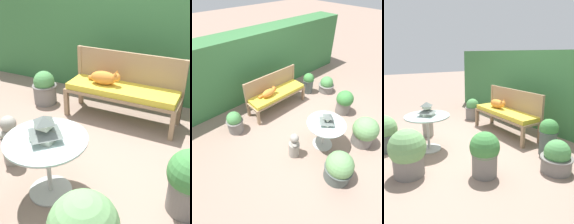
{
  "view_description": "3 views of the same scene",
  "coord_description": "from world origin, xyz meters",
  "views": [
    {
      "loc": [
        1.08,
        -2.13,
        2.01
      ],
      "look_at": [
        -0.18,
        0.47,
        0.44
      ],
      "focal_mm": 45.0,
      "sensor_mm": 36.0,
      "label": 1
    },
    {
      "loc": [
        -2.41,
        -1.77,
        2.97
      ],
      "look_at": [
        -0.38,
        0.48,
        0.41
      ],
      "focal_mm": 28.0,
      "sensor_mm": 36.0,
      "label": 2
    },
    {
      "loc": [
        3.26,
        -1.66,
        1.64
      ],
      "look_at": [
        -0.09,
        0.5,
        0.57
      ],
      "focal_mm": 35.0,
      "sensor_mm": 36.0,
      "label": 3
    }
  ],
  "objects": [
    {
      "name": "potted_plant_bench_left",
      "position": [
        1.05,
        1.13,
        0.33
      ],
      "size": [
        0.31,
        0.31,
        0.61
      ],
      "color": "#4C5651",
      "rests_on": "ground"
    },
    {
      "name": "potted_plant_table_far",
      "position": [
        1.02,
        -0.12,
        0.33
      ],
      "size": [
        0.42,
        0.42,
        0.63
      ],
      "color": "slate",
      "rests_on": "ground"
    },
    {
      "name": "cat",
      "position": [
        -0.37,
        1.16,
        0.59
      ],
      "size": [
        0.5,
        0.21,
        0.22
      ],
      "rotation": [
        0.0,
        0.0,
        0.05
      ],
      "color": "orange",
      "rests_on": "garden_bench"
    },
    {
      "name": "pagoda_birdhouse",
      "position": [
        -0.21,
        -0.47,
        0.72
      ],
      "size": [
        0.27,
        0.27,
        0.24
      ],
      "color": "#B2BCA8",
      "rests_on": "patio_table"
    },
    {
      "name": "potted_plant_patio_mid",
      "position": [
        -0.62,
        -1.12,
        0.29
      ],
      "size": [
        0.5,
        0.5,
        0.62
      ],
      "color": "#4C5651",
      "rests_on": "ground"
    },
    {
      "name": "potted_plant_hedge_corner",
      "position": [
        1.49,
        0.8,
        0.21
      ],
      "size": [
        0.46,
        0.46,
        0.47
      ],
      "color": "slate",
      "rests_on": "ground"
    },
    {
      "name": "garden_bust",
      "position": [
        -0.85,
        -0.25,
        0.26
      ],
      "size": [
        0.26,
        0.28,
        0.58
      ],
      "rotation": [
        0.0,
        0.0,
        0.94
      ],
      "color": "gray",
      "rests_on": "ground"
    },
    {
      "name": "bench_backrest",
      "position": [
        -0.11,
        1.39,
        0.66
      ],
      "size": [
        1.58,
        0.06,
        0.92
      ],
      "color": "#937556",
      "rests_on": "ground"
    },
    {
      "name": "foliage_hedge_back",
      "position": [
        0.0,
        2.3,
        0.85
      ],
      "size": [
        6.4,
        0.74,
        1.71
      ],
      "primitive_type": "cube",
      "color": "#38703D",
      "rests_on": "ground"
    },
    {
      "name": "garden_bench",
      "position": [
        -0.11,
        1.16,
        0.42
      ],
      "size": [
        1.58,
        0.49,
        0.5
      ],
      "color": "#937556",
      "rests_on": "ground"
    },
    {
      "name": "ground",
      "position": [
        0.0,
        0.0,
        0.0
      ],
      "size": [
        30.0,
        30.0,
        0.0
      ],
      "primitive_type": "plane",
      "color": "gray"
    },
    {
      "name": "potted_plant_bench_right",
      "position": [
        -1.38,
        1.14,
        0.26
      ],
      "size": [
        0.39,
        0.39,
        0.53
      ],
      "color": "slate",
      "rests_on": "ground"
    },
    {
      "name": "potted_plant_path_edge",
      "position": [
        0.45,
        -1.0,
        0.34
      ],
      "size": [
        0.51,
        0.51,
        0.67
      ],
      "color": "slate",
      "rests_on": "ground"
    },
    {
      "name": "patio_table",
      "position": [
        -0.21,
        -0.47,
        0.49
      ],
      "size": [
        0.76,
        0.76,
        0.62
      ],
      "color": "#B7B7B2",
      "rests_on": "ground"
    }
  ]
}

